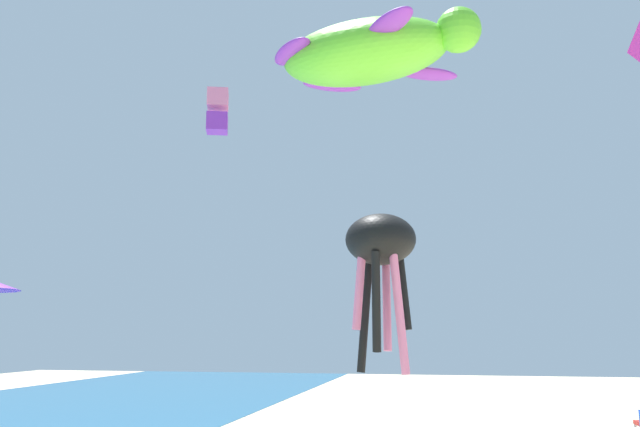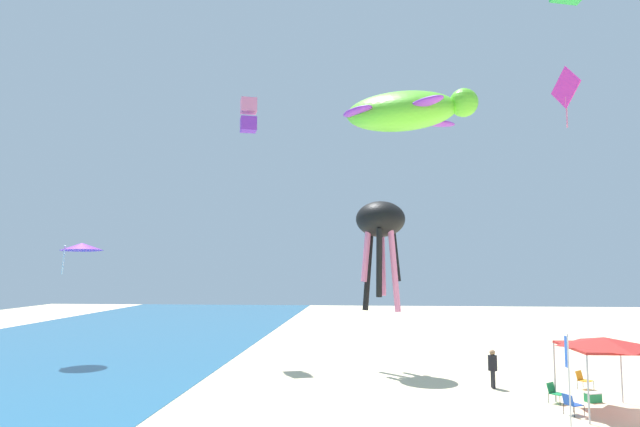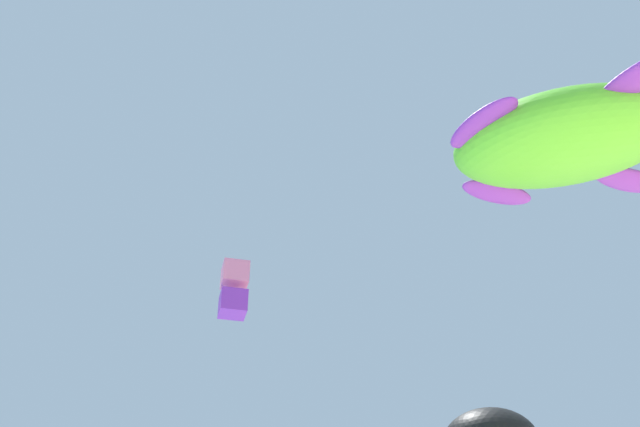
# 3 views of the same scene
# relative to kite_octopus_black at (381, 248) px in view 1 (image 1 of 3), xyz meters

# --- Properties ---
(kite_octopus_black) EXTENTS (2.81, 2.81, 6.25)m
(kite_octopus_black) POSITION_rel_kite_octopus_black_xyz_m (0.00, 0.00, 0.00)
(kite_octopus_black) COLOR black
(kite_box_pink) EXTENTS (1.33, 1.33, 2.24)m
(kite_box_pink) POSITION_rel_kite_octopus_black_xyz_m (4.45, 8.71, 7.85)
(kite_box_pink) COLOR pink
(kite_turtle_lime) EXTENTS (5.17, 5.61, 2.45)m
(kite_turtle_lime) POSITION_rel_kite_octopus_black_xyz_m (-9.60, -0.74, 3.93)
(kite_turtle_lime) COLOR #66D82D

